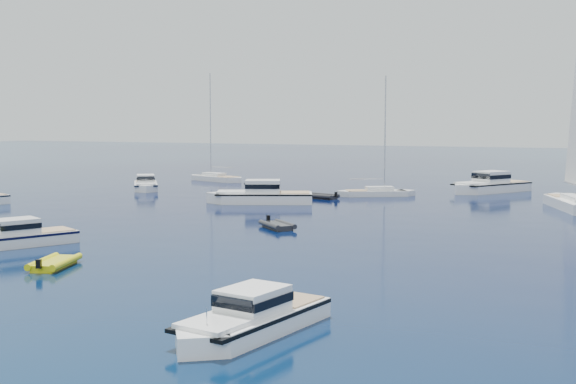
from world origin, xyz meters
The scene contains 11 objects.
ground centered at (0.00, 0.00, 0.00)m, with size 400.00×400.00×0.00m, color #072C4A.
motor_cruiser_near centered at (12.21, -4.16, 0.00)m, with size 2.44×7.97×2.09m, color white, non-canonical shape.
motor_cruiser_left centered at (-9.51, 6.22, 0.00)m, with size 2.50×8.15×2.14m, color silver, non-canonical shape.
motor_cruiser_centre centered at (-6.76, 33.83, 0.00)m, with size 3.23×10.57×2.77m, color white, non-canonical shape.
motor_cruiser_distant centered at (10.72, 53.85, 0.00)m, with size 3.37×11.01×2.89m, color white, non-canonical shape.
motor_cruiser_horizon centered at (-24.52, 40.49, 0.00)m, with size 2.52×8.24×2.16m, color white, non-canonical shape.
sailboat_centre centered at (0.93, 44.71, 0.00)m, with size 2.24×8.61×12.65m, color silver, non-canonical shape.
sailboat_far_l centered at (-23.72, 54.50, 0.00)m, with size 2.52×9.68×14.23m, color silver, non-canonical shape.
tender_yellow centered at (-2.68, 2.22, 0.00)m, with size 1.99×3.61×0.95m, color #D5D10C, non-canonical shape.
tender_grey_near centered at (1.77, 19.72, 0.00)m, with size 1.92×3.46×0.95m, color black, non-canonical shape.
tender_grey_far centered at (-3.38, 40.12, 0.00)m, with size 2.07×3.81×0.95m, color black, non-canonical shape.
Camera 1 is at (24.25, -26.90, 7.52)m, focal length 45.94 mm.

